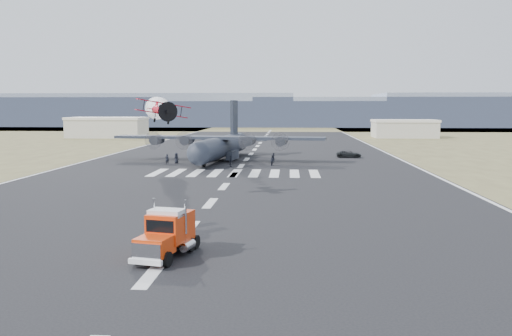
# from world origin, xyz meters

# --- Properties ---
(ground) EXTENTS (500.00, 500.00, 0.00)m
(ground) POSITION_xyz_m (0.00, 0.00, 0.00)
(ground) COLOR black
(ground) RESTS_ON ground
(scrub_far) EXTENTS (500.00, 80.00, 0.00)m
(scrub_far) POSITION_xyz_m (0.00, 230.00, 0.00)
(scrub_far) COLOR brown
(scrub_far) RESTS_ON ground
(runway_markings) EXTENTS (60.00, 260.00, 0.01)m
(runway_markings) POSITION_xyz_m (0.00, 60.00, 0.01)
(runway_markings) COLOR silver
(runway_markings) RESTS_ON ground
(ridge_seg_b) EXTENTS (150.00, 50.00, 15.00)m
(ridge_seg_b) POSITION_xyz_m (-130.00, 260.00, 7.50)
(ridge_seg_b) COLOR gray
(ridge_seg_b) RESTS_ON ground
(ridge_seg_c) EXTENTS (150.00, 50.00, 17.00)m
(ridge_seg_c) POSITION_xyz_m (-65.00, 260.00, 8.50)
(ridge_seg_c) COLOR gray
(ridge_seg_c) RESTS_ON ground
(ridge_seg_d) EXTENTS (150.00, 50.00, 13.00)m
(ridge_seg_d) POSITION_xyz_m (0.00, 260.00, 6.50)
(ridge_seg_d) COLOR gray
(ridge_seg_d) RESTS_ON ground
(ridge_seg_e) EXTENTS (150.00, 50.00, 15.00)m
(ridge_seg_e) POSITION_xyz_m (65.00, 260.00, 7.50)
(ridge_seg_e) COLOR gray
(ridge_seg_e) RESTS_ON ground
(hangar_left) EXTENTS (24.50, 14.50, 6.70)m
(hangar_left) POSITION_xyz_m (-52.00, 145.00, 3.41)
(hangar_left) COLOR #B5B1A1
(hangar_left) RESTS_ON ground
(hangar_right) EXTENTS (20.50, 12.50, 5.90)m
(hangar_right) POSITION_xyz_m (46.00, 150.00, 3.01)
(hangar_right) COLOR #B5B1A1
(hangar_right) RESTS_ON ground
(semi_truck) EXTENTS (3.60, 7.30, 3.20)m
(semi_truck) POSITION_xyz_m (0.09, 3.79, 1.57)
(semi_truck) COLOR black
(semi_truck) RESTS_ON ground
(aerobatic_biplane) EXTENTS (5.93, 5.53, 2.72)m
(aerobatic_biplane) POSITION_xyz_m (-5.81, 27.39, 9.66)
(aerobatic_biplane) COLOR red
(smoke_trail) EXTENTS (9.09, 28.94, 3.74)m
(smoke_trail) POSITION_xyz_m (-11.91, 51.07, 9.87)
(smoke_trail) COLOR white
(transport_aircraft) EXTENTS (39.42, 32.36, 11.37)m
(transport_aircraft) POSITION_xyz_m (-4.56, 69.41, 2.93)
(transport_aircraft) COLOR #1E212D
(transport_aircraft) RESTS_ON ground
(support_vehicle) EXTENTS (5.11, 2.70, 1.37)m
(support_vehicle) POSITION_xyz_m (20.06, 76.95, 0.69)
(support_vehicle) COLOR black
(support_vehicle) RESTS_ON ground
(crew_a) EXTENTS (0.62, 0.71, 1.70)m
(crew_a) POSITION_xyz_m (5.35, 66.24, 0.85)
(crew_a) COLOR black
(crew_a) RESTS_ON ground
(crew_b) EXTENTS (0.81, 1.02, 1.84)m
(crew_b) POSITION_xyz_m (5.39, 60.96, 0.92)
(crew_b) COLOR black
(crew_b) RESTS_ON ground
(crew_c) EXTENTS (1.07, 1.23, 1.75)m
(crew_c) POSITION_xyz_m (-6.34, 65.74, 0.87)
(crew_c) COLOR black
(crew_c) RESTS_ON ground
(crew_d) EXTENTS (0.79, 1.19, 1.87)m
(crew_d) POSITION_xyz_m (-1.64, 58.69, 0.93)
(crew_d) COLOR black
(crew_d) RESTS_ON ground
(crew_e) EXTENTS (1.05, 1.04, 1.88)m
(crew_e) POSITION_xyz_m (-11.92, 63.80, 0.94)
(crew_e) COLOR black
(crew_e) RESTS_ON ground
(crew_f) EXTENTS (1.61, 1.10, 1.66)m
(crew_f) POSITION_xyz_m (-8.83, 65.27, 0.83)
(crew_f) COLOR black
(crew_f) RESTS_ON ground
(crew_g) EXTENTS (0.74, 0.65, 1.81)m
(crew_g) POSITION_xyz_m (-13.18, 61.89, 0.91)
(crew_g) COLOR black
(crew_g) RESTS_ON ground
(crew_h) EXTENTS (0.89, 1.03, 1.81)m
(crew_h) POSITION_xyz_m (-6.59, 65.56, 0.90)
(crew_h) COLOR black
(crew_h) RESTS_ON ground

